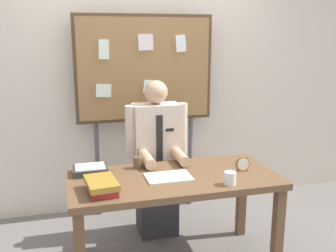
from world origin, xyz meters
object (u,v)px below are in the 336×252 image
object	(u,v)px
pen_holder	(138,162)
bulletin_board	(145,72)
person	(157,165)
book_stack	(103,186)
paper_tray	(90,170)
desk_clock	(243,164)
desk	(174,188)
coffee_mug	(230,178)
open_notebook	(168,177)

from	to	relation	value
pen_holder	bulletin_board	bearing A→B (deg)	73.55
person	bulletin_board	xyz separation A→B (m)	(-0.00, 0.47, 0.78)
bulletin_board	book_stack	distance (m)	1.45
book_stack	pen_holder	bearing A→B (deg)	52.85
paper_tray	person	bearing A→B (deg)	27.79
desk_clock	pen_holder	bearing A→B (deg)	160.46
desk_clock	paper_tray	bearing A→B (deg)	167.50
desk	coffee_mug	distance (m)	0.45
pen_holder	paper_tray	xyz separation A→B (m)	(-0.37, -0.02, -0.02)
desk_clock	desk	bearing A→B (deg)	177.34
pen_holder	book_stack	bearing A→B (deg)	-127.15
book_stack	desk_clock	distance (m)	1.10
desk_clock	coffee_mug	bearing A→B (deg)	-131.64
coffee_mug	open_notebook	bearing A→B (deg)	148.14
desk	desk_clock	bearing A→B (deg)	-2.66
bulletin_board	pen_holder	bearing A→B (deg)	-106.45
desk_clock	bulletin_board	bearing A→B (deg)	117.77
bulletin_board	book_stack	size ratio (longest dim) A/B	6.22
coffee_mug	paper_tray	bearing A→B (deg)	152.50
desk_clock	paper_tray	distance (m)	1.18
desk	paper_tray	world-z (taller)	paper_tray
open_notebook	desk_clock	world-z (taller)	desk_clock
person	pen_holder	size ratio (longest dim) A/B	8.75
desk_clock	person	bearing A→B (deg)	133.85
person	pen_holder	xyz separation A→B (m)	(-0.23, -0.30, 0.14)
coffee_mug	bulletin_board	bearing A→B (deg)	104.91
desk	coffee_mug	xyz separation A→B (m)	(0.34, -0.26, 0.14)
bulletin_board	paper_tray	xyz separation A→B (m)	(-0.60, -0.79, -0.66)
open_notebook	desk_clock	bearing A→B (deg)	-0.53
book_stack	desk_clock	xyz separation A→B (m)	(1.09, 0.14, 0.00)
coffee_mug	pen_holder	world-z (taller)	pen_holder
bulletin_board	open_notebook	distance (m)	1.24
open_notebook	pen_holder	size ratio (longest dim) A/B	2.09
desk_clock	pen_holder	xyz separation A→B (m)	(-0.78, 0.28, -0.00)
person	coffee_mug	bearing A→B (deg)	-67.13
open_notebook	coffee_mug	distance (m)	0.46
person	desk	bearing A→B (deg)	-90.00
bulletin_board	coffee_mug	size ratio (longest dim) A/B	20.79
book_stack	desk_clock	bearing A→B (deg)	7.51
person	open_notebook	xyz separation A→B (m)	(-0.05, -0.57, 0.10)
book_stack	pen_holder	xyz separation A→B (m)	(0.32, 0.42, 0.00)
open_notebook	pen_holder	bearing A→B (deg)	123.71
open_notebook	person	bearing A→B (deg)	85.27
coffee_mug	paper_tray	size ratio (longest dim) A/B	0.36
paper_tray	desk	bearing A→B (deg)	-20.90
desk	desk_clock	distance (m)	0.57
bulletin_board	paper_tray	world-z (taller)	bulletin_board
desk	person	xyz separation A→B (m)	(0.00, 0.55, 0.01)
coffee_mug	pen_holder	xyz separation A→B (m)	(-0.57, 0.51, 0.00)
book_stack	desk	bearing A→B (deg)	17.30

